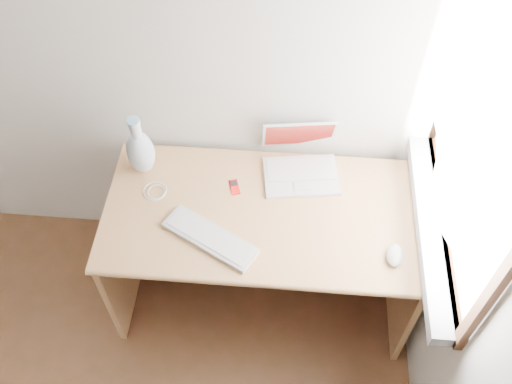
# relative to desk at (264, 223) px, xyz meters

# --- Properties ---
(back_wall) EXTENTS (3.50, 0.04, 2.60)m
(back_wall) POSITION_rel_desk_xyz_m (-1.03, 0.29, 0.80)
(back_wall) COLOR white
(back_wall) RESTS_ON floor
(window) EXTENTS (0.11, 0.99, 1.10)m
(window) POSITION_rel_desk_xyz_m (0.69, -0.16, 0.77)
(window) COLOR white
(window) RESTS_ON right_wall
(desk) EXTENTS (1.33, 0.67, 0.70)m
(desk) POSITION_rel_desk_xyz_m (0.00, 0.00, 0.00)
(desk) COLOR tan
(desk) RESTS_ON floor
(laptop) EXTENTS (0.35, 0.31, 0.22)m
(laptop) POSITION_rel_desk_xyz_m (0.15, 0.16, 0.25)
(laptop) COLOR white
(laptop) RESTS_ON desk
(external_keyboard) EXTENTS (0.41, 0.30, 0.02)m
(external_keyboard) POSITION_rel_desk_xyz_m (-0.20, -0.23, 0.21)
(external_keyboard) COLOR silver
(external_keyboard) RESTS_ON desk
(mouse) EXTENTS (0.08, 0.12, 0.04)m
(mouse) POSITION_rel_desk_xyz_m (0.53, -0.26, 0.22)
(mouse) COLOR white
(mouse) RESTS_ON desk
(ipod) EXTENTS (0.06, 0.09, 0.01)m
(ipod) POSITION_rel_desk_xyz_m (-0.13, 0.04, 0.20)
(ipod) COLOR red
(ipod) RESTS_ON desk
(cable_coil) EXTENTS (0.13, 0.13, 0.01)m
(cable_coil) POSITION_rel_desk_xyz_m (-0.47, -0.01, 0.20)
(cable_coil) COLOR silver
(cable_coil) RESTS_ON desk
(remote) EXTENTS (0.04, 0.09, 0.01)m
(remote) POSITION_rel_desk_xyz_m (-0.31, -0.17, 0.20)
(remote) COLOR silver
(remote) RESTS_ON desk
(vase) EXTENTS (0.12, 0.12, 0.31)m
(vase) POSITION_rel_desk_xyz_m (-0.54, 0.11, 0.32)
(vase) COLOR silver
(vase) RESTS_ON desk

